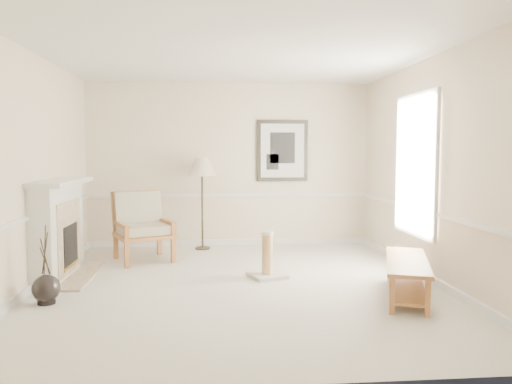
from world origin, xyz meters
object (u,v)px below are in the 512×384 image
(floor_vase, at_px, (46,289))
(armchair, at_px, (142,223))
(scratching_post, at_px, (267,263))
(floor_lamp, at_px, (202,169))
(bench, at_px, (407,272))

(floor_vase, height_order, armchair, armchair)
(floor_vase, bearing_deg, scratching_post, 19.83)
(floor_lamp, relative_size, scratching_post, 2.54)
(floor_vase, bearing_deg, floor_lamp, 60.84)
(floor_vase, distance_m, floor_lamp, 3.64)
(bench, height_order, scratching_post, scratching_post)
(floor_vase, distance_m, scratching_post, 2.73)
(armchair, height_order, floor_lamp, floor_lamp)
(armchair, distance_m, floor_lamp, 1.44)
(floor_lamp, bearing_deg, armchair, -141.28)
(bench, bearing_deg, floor_lamp, 127.99)
(scratching_post, bearing_deg, bench, -33.84)
(armchair, height_order, bench, armchair)
(armchair, height_order, scratching_post, armchair)
(floor_vase, relative_size, bench, 0.56)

